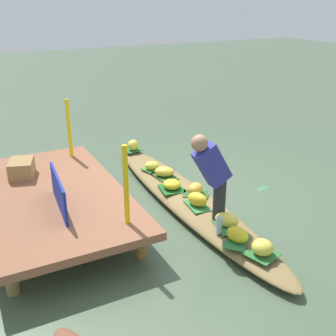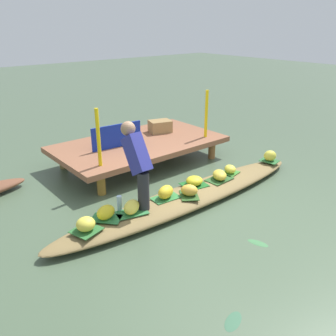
{
  "view_description": "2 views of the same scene",
  "coord_description": "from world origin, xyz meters",
  "px_view_note": "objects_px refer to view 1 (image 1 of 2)",
  "views": [
    {
      "loc": [
        -4.72,
        2.72,
        2.83
      ],
      "look_at": [
        0.28,
        0.15,
        0.5
      ],
      "focal_mm": 44.28,
      "sensor_mm": 36.0,
      "label": 1
    },
    {
      "loc": [
        -3.39,
        -3.54,
        2.6
      ],
      "look_at": [
        -0.03,
        0.49,
        0.43
      ],
      "focal_mm": 37.98,
      "sensor_mm": 36.0,
      "label": 2
    }
  ],
  "objects_px": {
    "banana_bunch_5": "(262,247)",
    "banana_bunch_4": "(197,199)",
    "banana_bunch_2": "(152,166)",
    "banana_bunch_7": "(133,145)",
    "vendor_boat": "(186,198)",
    "banana_bunch_8": "(172,184)",
    "banana_bunch_6": "(196,189)",
    "market_banner": "(59,192)",
    "produce_crate": "(22,168)",
    "banana_bunch_3": "(164,172)",
    "vendor_person": "(212,172)",
    "banana_bunch_0": "(227,220)",
    "banana_bunch_1": "(237,234)",
    "water_bottle": "(219,225)"
  },
  "relations": [
    {
      "from": "banana_bunch_7",
      "to": "market_banner",
      "type": "relative_size",
      "value": 0.23
    },
    {
      "from": "banana_bunch_6",
      "to": "banana_bunch_7",
      "type": "bearing_deg",
      "value": 2.18
    },
    {
      "from": "banana_bunch_3",
      "to": "market_banner",
      "type": "relative_size",
      "value": 0.32
    },
    {
      "from": "banana_bunch_0",
      "to": "banana_bunch_7",
      "type": "bearing_deg",
      "value": -0.69
    },
    {
      "from": "banana_bunch_0",
      "to": "banana_bunch_8",
      "type": "relative_size",
      "value": 1.11
    },
    {
      "from": "banana_bunch_2",
      "to": "banana_bunch_3",
      "type": "relative_size",
      "value": 0.72
    },
    {
      "from": "vendor_boat",
      "to": "banana_bunch_1",
      "type": "distance_m",
      "value": 1.43
    },
    {
      "from": "banana_bunch_0",
      "to": "produce_crate",
      "type": "bearing_deg",
      "value": 43.87
    },
    {
      "from": "banana_bunch_1",
      "to": "vendor_person",
      "type": "height_order",
      "value": "vendor_person"
    },
    {
      "from": "banana_bunch_0",
      "to": "banana_bunch_5",
      "type": "bearing_deg",
      "value": 179.86
    },
    {
      "from": "banana_bunch_2",
      "to": "banana_bunch_7",
      "type": "distance_m",
      "value": 1.01
    },
    {
      "from": "vendor_boat",
      "to": "vendor_person",
      "type": "bearing_deg",
      "value": 171.79
    },
    {
      "from": "banana_bunch_4",
      "to": "produce_crate",
      "type": "bearing_deg",
      "value": 53.15
    },
    {
      "from": "banana_bunch_5",
      "to": "banana_bunch_8",
      "type": "height_order",
      "value": "banana_bunch_5"
    },
    {
      "from": "banana_bunch_4",
      "to": "vendor_boat",
      "type": "bearing_deg",
      "value": -8.03
    },
    {
      "from": "vendor_boat",
      "to": "banana_bunch_7",
      "type": "xyz_separation_m",
      "value": [
        2.01,
        -0.02,
        0.2
      ]
    },
    {
      "from": "banana_bunch_5",
      "to": "banana_bunch_4",
      "type": "bearing_deg",
      "value": 1.82
    },
    {
      "from": "banana_bunch_2",
      "to": "banana_bunch_3",
      "type": "xyz_separation_m",
      "value": [
        -0.33,
        -0.06,
        0.01
      ]
    },
    {
      "from": "banana_bunch_0",
      "to": "produce_crate",
      "type": "distance_m",
      "value": 2.99
    },
    {
      "from": "banana_bunch_3",
      "to": "banana_bunch_4",
      "type": "distance_m",
      "value": 1.1
    },
    {
      "from": "banana_bunch_6",
      "to": "banana_bunch_7",
      "type": "distance_m",
      "value": 2.12
    },
    {
      "from": "banana_bunch_3",
      "to": "banana_bunch_4",
      "type": "height_order",
      "value": "banana_bunch_4"
    },
    {
      "from": "banana_bunch_1",
      "to": "water_bottle",
      "type": "xyz_separation_m",
      "value": [
        0.26,
        0.08,
        0.01
      ]
    },
    {
      "from": "banana_bunch_5",
      "to": "market_banner",
      "type": "height_order",
      "value": "market_banner"
    },
    {
      "from": "banana_bunch_7",
      "to": "water_bottle",
      "type": "bearing_deg",
      "value": 176.25
    },
    {
      "from": "banana_bunch_4",
      "to": "banana_bunch_7",
      "type": "relative_size",
      "value": 1.29
    },
    {
      "from": "vendor_person",
      "to": "banana_bunch_5",
      "type": "bearing_deg",
      "value": -172.68
    },
    {
      "from": "banana_bunch_8",
      "to": "water_bottle",
      "type": "distance_m",
      "value": 1.36
    },
    {
      "from": "banana_bunch_6",
      "to": "produce_crate",
      "type": "xyz_separation_m",
      "value": [
        1.19,
        2.18,
        0.29
      ]
    },
    {
      "from": "vendor_boat",
      "to": "banana_bunch_8",
      "type": "height_order",
      "value": "banana_bunch_8"
    },
    {
      "from": "vendor_boat",
      "to": "produce_crate",
      "type": "height_order",
      "value": "produce_crate"
    },
    {
      "from": "banana_bunch_5",
      "to": "banana_bunch_6",
      "type": "height_order",
      "value": "banana_bunch_5"
    },
    {
      "from": "vendor_person",
      "to": "vendor_boat",
      "type": "bearing_deg",
      "value": -8.7
    },
    {
      "from": "banana_bunch_1",
      "to": "banana_bunch_8",
      "type": "relative_size",
      "value": 1.02
    },
    {
      "from": "banana_bunch_5",
      "to": "banana_bunch_7",
      "type": "bearing_deg",
      "value": -0.59
    },
    {
      "from": "vendor_person",
      "to": "produce_crate",
      "type": "xyz_separation_m",
      "value": [
        1.95,
        1.95,
        -0.3
      ]
    },
    {
      "from": "banana_bunch_8",
      "to": "vendor_person",
      "type": "height_order",
      "value": "vendor_person"
    },
    {
      "from": "produce_crate",
      "to": "water_bottle",
      "type": "bearing_deg",
      "value": -139.66
    },
    {
      "from": "banana_bunch_3",
      "to": "banana_bunch_6",
      "type": "relative_size",
      "value": 1.23
    },
    {
      "from": "vendor_person",
      "to": "banana_bunch_6",
      "type": "bearing_deg",
      "value": -17.12
    },
    {
      "from": "banana_bunch_0",
      "to": "banana_bunch_2",
      "type": "xyz_separation_m",
      "value": [
        2.07,
        0.06,
        -0.02
      ]
    },
    {
      "from": "vendor_boat",
      "to": "banana_bunch_6",
      "type": "bearing_deg",
      "value": -136.9
    },
    {
      "from": "vendor_person",
      "to": "banana_bunch_4",
      "type": "bearing_deg",
      "value": -9.35
    },
    {
      "from": "banana_bunch_3",
      "to": "banana_bunch_8",
      "type": "height_order",
      "value": "banana_bunch_3"
    },
    {
      "from": "produce_crate",
      "to": "vendor_person",
      "type": "bearing_deg",
      "value": -134.98
    },
    {
      "from": "banana_bunch_0",
      "to": "banana_bunch_1",
      "type": "distance_m",
      "value": 0.36
    },
    {
      "from": "banana_bunch_3",
      "to": "banana_bunch_6",
      "type": "height_order",
      "value": "banana_bunch_6"
    },
    {
      "from": "banana_bunch_7",
      "to": "produce_crate",
      "type": "height_order",
      "value": "produce_crate"
    },
    {
      "from": "banana_bunch_6",
      "to": "banana_bunch_8",
      "type": "xyz_separation_m",
      "value": [
        0.32,
        0.22,
        -0.01
      ]
    },
    {
      "from": "vendor_boat",
      "to": "banana_bunch_8",
      "type": "relative_size",
      "value": 17.45
    }
  ]
}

